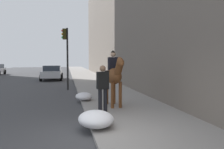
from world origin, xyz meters
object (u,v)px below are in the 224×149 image
(pedestrian_greeting, at_px, (103,85))
(car_near_lane, at_px, (52,73))
(mounted_horse_near, at_px, (114,75))
(traffic_light_near_curb, at_px, (66,49))

(pedestrian_greeting, height_order, car_near_lane, pedestrian_greeting)
(mounted_horse_near, distance_m, traffic_light_near_curb, 6.89)
(pedestrian_greeting, relative_size, traffic_light_near_curb, 0.41)
(car_near_lane, bearing_deg, traffic_light_near_curb, 10.62)
(traffic_light_near_curb, bearing_deg, car_near_lane, 9.73)
(car_near_lane, relative_size, traffic_light_near_curb, 1.07)
(traffic_light_near_curb, bearing_deg, pedestrian_greeting, -170.40)
(mounted_horse_near, relative_size, car_near_lane, 0.52)
(mounted_horse_near, bearing_deg, traffic_light_near_curb, -167.98)
(car_near_lane, bearing_deg, mounted_horse_near, 13.53)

